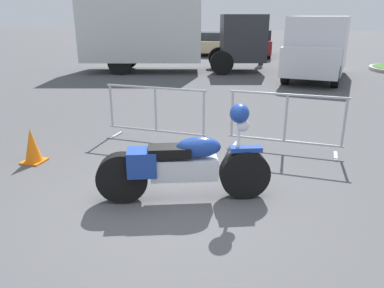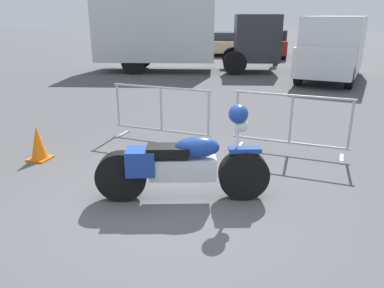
{
  "view_description": "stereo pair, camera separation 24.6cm",
  "coord_description": "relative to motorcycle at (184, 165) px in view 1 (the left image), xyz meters",
  "views": [
    {
      "loc": [
        1.33,
        -4.02,
        2.36
      ],
      "look_at": [
        0.05,
        0.75,
        0.65
      ],
      "focal_mm": 35.0,
      "sensor_mm": 36.0,
      "label": 1
    },
    {
      "loc": [
        1.57,
        -3.95,
        2.36
      ],
      "look_at": [
        0.05,
        0.75,
        0.65
      ],
      "focal_mm": 35.0,
      "sensor_mm": 36.0,
      "label": 2
    }
  ],
  "objects": [
    {
      "name": "parked_car_black",
      "position": [
        -6.67,
        19.26,
        0.22
      ],
      "size": [
        1.98,
        4.29,
        1.42
      ],
      "rotation": [
        0.0,
        0.0,
        1.64
      ],
      "color": "black",
      "rests_on": "ground"
    },
    {
      "name": "parked_car_maroon",
      "position": [
        -1.0,
        18.81,
        0.28
      ],
      "size": [
        2.13,
        4.61,
        1.53
      ],
      "rotation": [
        0.0,
        0.0,
        1.64
      ],
      "color": "maroon",
      "rests_on": "ground"
    },
    {
      "name": "crowd_barrier_near",
      "position": [
        -1.23,
        2.25,
        0.05
      ],
      "size": [
        2.04,
        0.55,
        1.07
      ],
      "rotation": [
        0.0,
        0.0,
        -0.06
      ],
      "color": "#9EA0A5",
      "rests_on": "ground"
    },
    {
      "name": "parked_car_white",
      "position": [
        -9.51,
        18.79,
        0.28
      ],
      "size": [
        2.13,
        4.62,
        1.53
      ],
      "rotation": [
        0.0,
        0.0,
        1.64
      ],
      "color": "white",
      "rests_on": "ground"
    },
    {
      "name": "pedestrian",
      "position": [
        -0.31,
        14.69,
        0.42
      ],
      "size": [
        0.42,
        0.42,
        1.69
      ],
      "rotation": [
        0.0,
        0.0,
        1.3
      ],
      "color": "#262838",
      "rests_on": "ground"
    },
    {
      "name": "crowd_barrier_far",
      "position": [
        1.23,
        2.25,
        0.05
      ],
      "size": [
        2.04,
        0.55,
        1.07
      ],
      "rotation": [
        0.0,
        0.0,
        -0.06
      ],
      "color": "#9EA0A5",
      "rests_on": "ground"
    },
    {
      "name": "ground_plane",
      "position": [
        -0.05,
        -0.35,
        -0.5
      ],
      "size": [
        120.0,
        120.0,
        0.0
      ],
      "primitive_type": "plane",
      "color": "#4C4C4F"
    },
    {
      "name": "traffic_cone",
      "position": [
        -2.83,
        0.62,
        -0.21
      ],
      "size": [
        0.34,
        0.34,
        0.59
      ],
      "color": "orange",
      "rests_on": "ground"
    },
    {
      "name": "parked_car_tan",
      "position": [
        -3.84,
        19.18,
        0.18
      ],
      "size": [
        1.88,
        4.06,
        1.35
      ],
      "rotation": [
        0.0,
        0.0,
        1.64
      ],
      "color": "tan",
      "rests_on": "ground"
    },
    {
      "name": "motorcycle",
      "position": [
        0.0,
        0.0,
        0.0
      ],
      "size": [
        2.23,
        0.94,
        1.3
      ],
      "rotation": [
        0.0,
        0.0,
        0.34
      ],
      "color": "black",
      "rests_on": "ground"
    },
    {
      "name": "delivery_van",
      "position": [
        2.12,
        11.18,
        0.74
      ],
      "size": [
        2.63,
        5.22,
        2.31
      ],
      "rotation": [
        0.0,
        0.0,
        -1.71
      ],
      "color": "silver",
      "rests_on": "ground"
    },
    {
      "name": "box_truck",
      "position": [
        -4.23,
        11.36,
        1.14
      ],
      "size": [
        8.02,
        4.13,
        2.98
      ],
      "rotation": [
        0.0,
        0.0,
        0.26
      ],
      "color": "silver",
      "rests_on": "ground"
    }
  ]
}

